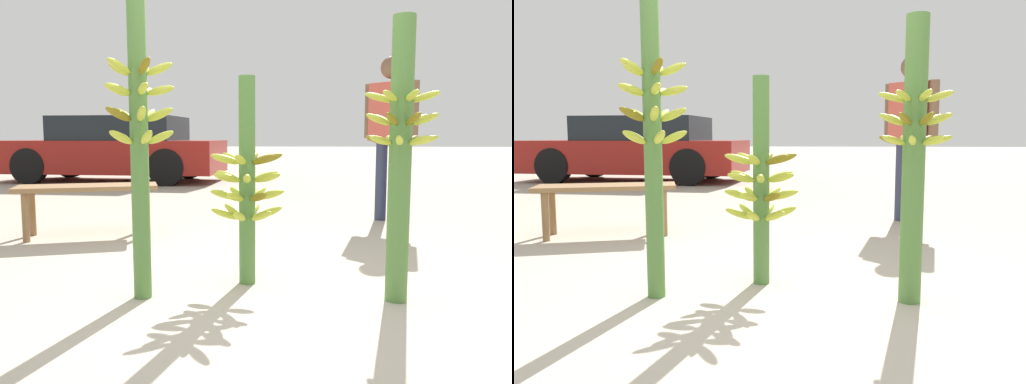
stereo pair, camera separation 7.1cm
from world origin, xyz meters
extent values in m
plane|color=#A89E8C|center=(0.00, 0.00, 0.00)|extent=(80.00, 80.00, 0.00)
cylinder|color=#4C7A38|center=(-0.66, 0.08, 0.86)|extent=(0.10, 0.10, 1.72)
ellipsoid|color=#ADB733|center=(-0.73, -0.02, 1.28)|extent=(0.13, 0.15, 0.10)
ellipsoid|color=#736414|center=(-0.59, -0.02, 1.28)|extent=(0.13, 0.16, 0.10)
ellipsoid|color=#ADB733|center=(-0.55, 0.11, 1.28)|extent=(0.17, 0.09, 0.10)
ellipsoid|color=#ADB733|center=(-0.66, 0.19, 1.28)|extent=(0.04, 0.16, 0.10)
ellipsoid|color=#ADB733|center=(-0.77, 0.11, 1.28)|extent=(0.17, 0.09, 0.10)
ellipsoid|color=#ADB733|center=(-0.65, 0.20, 1.16)|extent=(0.06, 0.16, 0.08)
ellipsoid|color=#ADB733|center=(-0.77, 0.12, 1.16)|extent=(0.16, 0.11, 0.08)
ellipsoid|color=#ADB733|center=(-0.74, -0.02, 1.16)|extent=(0.14, 0.15, 0.08)
ellipsoid|color=#ADB733|center=(-0.60, -0.03, 1.16)|extent=(0.12, 0.16, 0.08)
ellipsoid|color=#ADB733|center=(-0.54, 0.10, 1.16)|extent=(0.17, 0.08, 0.08)
ellipsoid|color=#ADB733|center=(-0.64, 0.19, 1.03)|extent=(0.07, 0.16, 0.10)
ellipsoid|color=#ADB733|center=(-0.76, 0.13, 1.03)|extent=(0.16, 0.12, 0.10)
ellipsoid|color=#736414|center=(-0.74, 0.00, 1.03)|extent=(0.15, 0.14, 0.10)
ellipsoid|color=#ADB733|center=(-0.61, -0.03, 1.03)|extent=(0.11, 0.16, 0.10)
ellipsoid|color=#ADB733|center=(-0.54, 0.09, 1.03)|extent=(0.16, 0.06, 0.10)
ellipsoid|color=#ADB733|center=(-0.77, 0.11, 0.91)|extent=(0.17, 0.09, 0.10)
ellipsoid|color=#ADB733|center=(-0.73, -0.02, 0.91)|extent=(0.13, 0.16, 0.10)
ellipsoid|color=#ADB733|center=(-0.59, -0.02, 0.91)|extent=(0.13, 0.15, 0.10)
ellipsoid|color=#ADB733|center=(-0.55, 0.11, 0.91)|extent=(0.17, 0.09, 0.10)
ellipsoid|color=#ADB733|center=(-0.66, 0.19, 0.91)|extent=(0.05, 0.16, 0.10)
cylinder|color=#4C7A38|center=(-0.09, 0.40, 0.64)|extent=(0.10, 0.10, 1.28)
ellipsoid|color=#ADB733|center=(-0.19, 0.49, 0.78)|extent=(0.17, 0.16, 0.09)
ellipsoid|color=#ADB733|center=(-0.22, 0.35, 0.78)|extent=(0.20, 0.11, 0.09)
ellipsoid|color=#ADB733|center=(-0.12, 0.27, 0.78)|extent=(0.08, 0.20, 0.09)
ellipsoid|color=#736414|center=(0.01, 0.31, 0.78)|extent=(0.17, 0.16, 0.09)
ellipsoid|color=#736414|center=(0.04, 0.44, 0.78)|extent=(0.20, 0.11, 0.09)
ellipsoid|color=#736414|center=(-0.07, 0.53, 0.78)|extent=(0.08, 0.20, 0.09)
ellipsoid|color=#ADB733|center=(-0.22, 0.46, 0.67)|extent=(0.19, 0.12, 0.09)
ellipsoid|color=#ADB733|center=(-0.20, 0.32, 0.67)|extent=(0.18, 0.15, 0.09)
ellipsoid|color=#ADB733|center=(-0.08, 0.26, 0.67)|extent=(0.06, 0.19, 0.09)
ellipsoid|color=#ADB733|center=(0.03, 0.34, 0.67)|extent=(0.19, 0.12, 0.09)
ellipsoid|color=#ADB733|center=(0.02, 0.48, 0.67)|extent=(0.18, 0.15, 0.09)
ellipsoid|color=#ADB733|center=(-0.10, 0.54, 0.67)|extent=(0.06, 0.19, 0.09)
ellipsoid|color=#ADB733|center=(0.04, 0.41, 0.56)|extent=(0.19, 0.06, 0.09)
ellipsoid|color=#ADB733|center=(-0.03, 0.52, 0.56)|extent=(0.12, 0.19, 0.09)
ellipsoid|color=#ADB733|center=(-0.17, 0.51, 0.56)|extent=(0.14, 0.18, 0.09)
ellipsoid|color=#ADB733|center=(-0.23, 0.39, 0.56)|extent=(0.19, 0.06, 0.09)
ellipsoid|color=#ADB733|center=(-0.15, 0.28, 0.56)|extent=(0.12, 0.19, 0.09)
ellipsoid|color=#736414|center=(-0.02, 0.29, 0.56)|extent=(0.14, 0.18, 0.09)
ellipsoid|color=#ADB733|center=(-0.22, 0.36, 0.44)|extent=(0.20, 0.10, 0.10)
ellipsoid|color=#ADB733|center=(-0.12, 0.27, 0.44)|extent=(0.09, 0.20, 0.10)
ellipsoid|color=#ADB733|center=(0.00, 0.31, 0.44)|extent=(0.17, 0.16, 0.10)
ellipsoid|color=#ADB733|center=(0.04, 0.44, 0.44)|extent=(0.20, 0.10, 0.10)
ellipsoid|color=#ADB733|center=(-0.06, 0.53, 0.44)|extent=(0.09, 0.20, 0.10)
ellipsoid|color=#ADB733|center=(-0.19, 0.49, 0.44)|extent=(0.17, 0.16, 0.10)
cylinder|color=#4C7A38|center=(0.77, 0.13, 0.78)|extent=(0.12, 0.12, 1.55)
ellipsoid|color=#ADB733|center=(0.64, 0.13, 1.12)|extent=(0.15, 0.04, 0.07)
ellipsoid|color=#ADB733|center=(0.69, 0.03, 1.12)|extent=(0.12, 0.14, 0.07)
ellipsoid|color=#ADB733|center=(0.80, 0.01, 1.12)|extent=(0.07, 0.15, 0.07)
ellipsoid|color=#ADB733|center=(0.88, 0.08, 1.12)|extent=(0.15, 0.10, 0.07)
ellipsoid|color=#ADB733|center=(0.88, 0.19, 1.12)|extent=(0.15, 0.10, 0.07)
ellipsoid|color=#ADB733|center=(0.80, 0.26, 1.12)|extent=(0.07, 0.15, 0.07)
ellipsoid|color=#ADB733|center=(0.69, 0.23, 1.12)|extent=(0.12, 0.14, 0.07)
ellipsoid|color=#ADB733|center=(0.88, 0.20, 1.00)|extent=(0.15, 0.11, 0.09)
ellipsoid|color=#736414|center=(0.79, 0.26, 1.00)|extent=(0.06, 0.15, 0.09)
ellipsoid|color=#ADB733|center=(0.68, 0.22, 1.00)|extent=(0.13, 0.13, 0.09)
ellipsoid|color=#ADB733|center=(0.65, 0.12, 1.00)|extent=(0.15, 0.05, 0.09)
ellipsoid|color=#736414|center=(0.70, 0.03, 1.00)|extent=(0.11, 0.14, 0.09)
ellipsoid|color=#736414|center=(0.81, 0.01, 1.00)|extent=(0.08, 0.15, 0.09)
ellipsoid|color=#ADB733|center=(0.89, 0.09, 1.00)|extent=(0.15, 0.09, 0.09)
ellipsoid|color=#ADB733|center=(0.85, 0.03, 0.89)|extent=(0.12, 0.14, 0.07)
ellipsoid|color=#ADB733|center=(0.90, 0.13, 0.89)|extent=(0.15, 0.04, 0.07)
ellipsoid|color=#736414|center=(0.85, 0.23, 0.89)|extent=(0.12, 0.14, 0.07)
ellipsoid|color=#ADB733|center=(0.74, 0.26, 0.89)|extent=(0.07, 0.15, 0.07)
ellipsoid|color=#736414|center=(0.66, 0.19, 0.89)|extent=(0.15, 0.10, 0.07)
ellipsoid|color=#ADB733|center=(0.65, 0.08, 0.89)|extent=(0.15, 0.10, 0.07)
ellipsoid|color=#ADB733|center=(0.74, 0.01, 0.89)|extent=(0.07, 0.15, 0.07)
cylinder|color=#2D334C|center=(1.13, 2.86, 0.43)|extent=(0.17, 0.17, 0.86)
cylinder|color=#2D334C|center=(1.27, 2.73, 0.43)|extent=(0.17, 0.17, 0.86)
cube|color=#BF4C3F|center=(1.20, 2.80, 1.17)|extent=(0.45, 0.44, 0.61)
cylinder|color=brown|center=(1.01, 2.99, 1.18)|extent=(0.15, 0.15, 0.58)
cylinder|color=brown|center=(1.40, 2.61, 1.18)|extent=(0.15, 0.15, 0.58)
sphere|color=brown|center=(1.20, 2.80, 1.63)|extent=(0.23, 0.23, 0.23)
cube|color=olive|center=(-1.69, 1.75, 0.45)|extent=(1.30, 0.79, 0.04)
cylinder|color=olive|center=(-2.21, 1.74, 0.22)|extent=(0.06, 0.06, 0.43)
cylinder|color=olive|center=(-1.25, 2.06, 0.22)|extent=(0.06, 0.06, 0.43)
cylinder|color=olive|center=(-2.12, 1.45, 0.22)|extent=(0.06, 0.06, 0.43)
cylinder|color=olive|center=(-1.16, 1.77, 0.22)|extent=(0.06, 0.06, 0.43)
cube|color=maroon|center=(-3.46, 7.19, 0.51)|extent=(4.43, 1.95, 0.64)
cube|color=black|center=(-3.29, 7.18, 1.06)|extent=(2.47, 1.72, 0.47)
cylinder|color=black|center=(-4.85, 6.47, 0.34)|extent=(0.69, 0.23, 0.68)
cylinder|color=black|center=(-4.77, 8.05, 0.34)|extent=(0.69, 0.23, 0.68)
cylinder|color=black|center=(-2.15, 6.34, 0.34)|extent=(0.69, 0.23, 0.68)
cylinder|color=black|center=(-2.08, 7.91, 0.34)|extent=(0.69, 0.23, 0.68)
camera|label=1|loc=(0.20, -2.63, 0.92)|focal=35.00mm
camera|label=2|loc=(0.27, -2.62, 0.92)|focal=35.00mm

